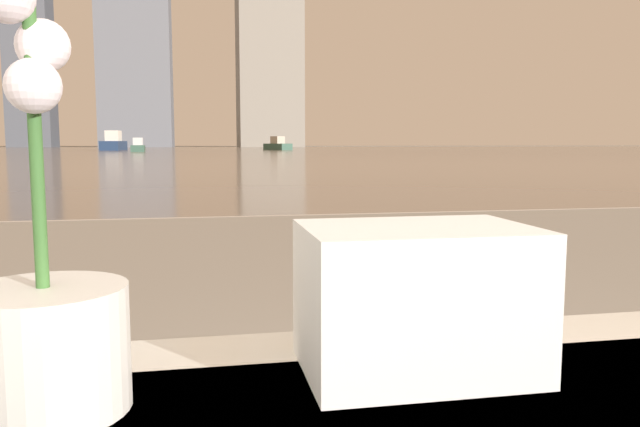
# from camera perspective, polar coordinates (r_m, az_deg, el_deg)

# --- Properties ---
(potted_orchid) EXTENTS (0.15, 0.15, 0.44)m
(potted_orchid) POSITION_cam_1_polar(r_m,az_deg,el_deg) (0.63, -24.00, -7.54)
(potted_orchid) COLOR silver
(potted_orchid) RESTS_ON bathtub
(towel_stack) EXTENTS (0.25, 0.17, 0.16)m
(towel_stack) POSITION_cam_1_polar(r_m,az_deg,el_deg) (0.70, 8.78, -7.69)
(towel_stack) COLOR white
(towel_stack) RESTS_ON bathtub
(harbor_water) EXTENTS (180.00, 110.00, 0.01)m
(harbor_water) POSITION_cam_1_polar(r_m,az_deg,el_deg) (61.78, -10.62, 5.65)
(harbor_water) COLOR gray
(harbor_water) RESTS_ON ground_plane
(harbor_boat_0) EXTENTS (2.18, 5.51, 2.03)m
(harbor_boat_0) POSITION_cam_1_polar(r_m,az_deg,el_deg) (68.27, -18.35, 6.11)
(harbor_boat_0) COLOR navy
(harbor_boat_0) RESTS_ON harbor_water
(harbor_boat_3) EXTENTS (1.28, 3.31, 1.22)m
(harbor_boat_3) POSITION_cam_1_polar(r_m,az_deg,el_deg) (57.25, -16.29, 5.88)
(harbor_boat_3) COLOR #335647
(harbor_boat_3) RESTS_ON harbor_water
(harbor_boat_4) EXTENTS (2.84, 4.14, 1.47)m
(harbor_boat_4) POSITION_cam_1_polar(r_m,az_deg,el_deg) (68.31, -3.90, 6.26)
(harbor_boat_4) COLOR #335647
(harbor_boat_4) RESTS_ON harbor_water
(skyline_tower_1) EXTENTS (7.28, 6.92, 33.40)m
(skyline_tower_1) POSITION_cam_1_polar(r_m,az_deg,el_deg) (122.19, -25.07, 13.38)
(skyline_tower_1) COLOR #4C515B
(skyline_tower_1) RESTS_ON ground_plane
(skyline_tower_2) EXTENTS (12.28, 12.89, 37.68)m
(skyline_tower_2) POSITION_cam_1_polar(r_m,az_deg,el_deg) (119.62, -16.53, 14.91)
(skyline_tower_2) COLOR slate
(skyline_tower_2) RESTS_ON ground_plane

